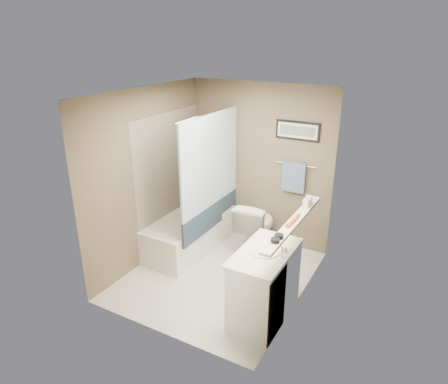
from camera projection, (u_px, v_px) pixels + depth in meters
The scene contains 34 objects.
ground at pixel (219, 275), 5.33m from camera, with size 2.50×2.50×0.00m, color silver.
ceiling at pixel (218, 94), 4.45m from camera, with size 2.20×2.50×0.04m, color silver.
wall_back at pixel (259, 165), 5.89m from camera, with size 2.20×0.04×2.40m, color brown.
wall_front at pixel (156, 233), 3.89m from camera, with size 2.20×0.04×2.40m, color brown.
wall_left at pixel (149, 178), 5.37m from camera, with size 0.04×2.50×2.40m, color brown.
wall_right at pixel (303, 210), 4.41m from camera, with size 0.04×2.50×2.40m, color brown.
tile_surround at pixel (171, 181), 5.86m from camera, with size 0.02×1.55×2.00m, color tan.
curtain_rod at pixel (210, 113), 5.16m from camera, with size 0.02×0.02×1.55m, color silver.
curtain_upper at pixel (211, 161), 5.40m from camera, with size 0.03×1.45×1.28m, color white.
curtain_lower at pixel (211, 216), 5.71m from camera, with size 0.03×1.45×0.36m, color #293C4C.
mirror at pixel (302, 178), 4.12m from camera, with size 0.02×1.60×1.00m, color silver.
shelf at pixel (294, 222), 4.34m from camera, with size 0.12×1.60×0.03m, color silver.
towel_bar at pixel (295, 165), 5.59m from camera, with size 0.02×0.02×0.60m, color silver.
towel at pixel (294, 177), 5.64m from camera, with size 0.34×0.05×0.44m, color #86A3C3.
art_frame at pixel (298, 131), 5.43m from camera, with size 0.62×0.03×0.26m, color black.
art_mat at pixel (297, 131), 5.42m from camera, with size 0.56×0.00×0.20m, color white.
art_image at pixel (297, 131), 5.42m from camera, with size 0.50×0.00×0.13m, color #595959.
door at pixel (203, 266), 3.71m from camera, with size 0.80×0.02×2.00m, color silver.
door_handle at pixel (178, 255), 3.90m from camera, with size 0.02×0.02×0.10m, color silver.
bathtub at pixel (189, 233), 5.93m from camera, with size 0.70×1.50×0.50m, color white.
tub_rim at pixel (188, 218), 5.83m from camera, with size 0.56×1.36×0.02m, color silver.
toilet at pixel (256, 226), 5.80m from camera, with size 0.45×0.79×0.80m, color white.
vanity at pixel (264, 286), 4.42m from camera, with size 0.50×0.90×0.80m, color white.
countertop at pixel (265, 253), 4.27m from camera, with size 0.54×0.96×0.04m, color white.
sink_basin at pixel (264, 251), 4.27m from camera, with size 0.34×0.34×0.01m, color white.
faucet_spout at pixel (282, 252), 4.16m from camera, with size 0.02×0.02×0.10m, color silver.
faucet_knob at pixel (285, 249), 4.25m from camera, with size 0.05×0.05×0.05m, color silver.
candle_bowl_near at pixel (275, 240), 3.88m from camera, with size 0.09×0.09×0.04m, color black.
candle_bowl_far at pixel (279, 236), 3.97m from camera, with size 0.09×0.09×0.04m, color black.
hair_brush_front at pixel (291, 222), 4.25m from camera, with size 0.04×0.04×0.22m, color #C9641C.
hair_brush_back at pixel (295, 218), 4.34m from camera, with size 0.04×0.04×0.22m, color #D7471E.
pink_comb at pixel (300, 214), 4.49m from camera, with size 0.03×0.16×0.01m, color #CC7DA7.
glass_jar at pixel (309, 200), 4.74m from camera, with size 0.08×0.08×0.10m, color silver.
soap_bottle at pixel (307, 201), 4.65m from camera, with size 0.07×0.07×0.15m, color #999999.
Camera 1 is at (2.26, -3.94, 3.01)m, focal length 32.00 mm.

